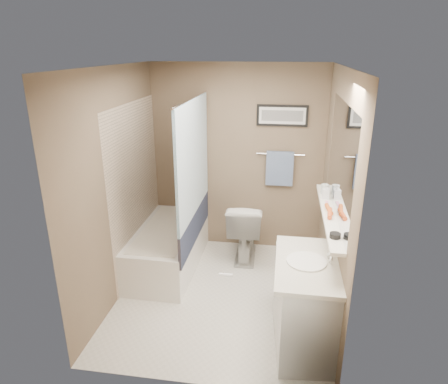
# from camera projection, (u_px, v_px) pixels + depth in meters

# --- Properties ---
(ground) EXTENTS (2.50, 2.50, 0.00)m
(ground) POSITION_uv_depth(u_px,v_px,m) (222.00, 295.00, 4.38)
(ground) COLOR silver
(ground) RESTS_ON ground
(ceiling) EXTENTS (2.20, 2.50, 0.04)m
(ceiling) POSITION_uv_depth(u_px,v_px,m) (221.00, 69.00, 3.57)
(ceiling) COLOR silver
(ceiling) RESTS_ON wall_back
(wall_back) EXTENTS (2.20, 0.04, 2.40)m
(wall_back) POSITION_uv_depth(u_px,v_px,m) (237.00, 160.00, 5.12)
(wall_back) COLOR brown
(wall_back) RESTS_ON ground
(wall_front) EXTENTS (2.20, 0.04, 2.40)m
(wall_front) POSITION_uv_depth(u_px,v_px,m) (194.00, 251.00, 2.83)
(wall_front) COLOR brown
(wall_front) RESTS_ON ground
(wall_left) EXTENTS (0.04, 2.50, 2.40)m
(wall_left) POSITION_uv_depth(u_px,v_px,m) (119.00, 187.00, 4.13)
(wall_left) COLOR brown
(wall_left) RESTS_ON ground
(wall_right) EXTENTS (0.04, 2.50, 2.40)m
(wall_right) POSITION_uv_depth(u_px,v_px,m) (333.00, 198.00, 3.82)
(wall_right) COLOR brown
(wall_right) RESTS_ON ground
(tile_surround) EXTENTS (0.02, 1.55, 2.00)m
(tile_surround) POSITION_uv_depth(u_px,v_px,m) (136.00, 189.00, 4.66)
(tile_surround) COLOR #C6AE95
(tile_surround) RESTS_ON wall_left
(curtain_rod) EXTENTS (0.02, 1.55, 0.02)m
(curtain_rod) POSITION_uv_depth(u_px,v_px,m) (192.00, 99.00, 4.20)
(curtain_rod) COLOR silver
(curtain_rod) RESTS_ON wall_left
(curtain_upper) EXTENTS (0.03, 1.45, 1.28)m
(curtain_upper) POSITION_uv_depth(u_px,v_px,m) (193.00, 158.00, 4.43)
(curtain_upper) COLOR white
(curtain_upper) RESTS_ON curtain_rod
(curtain_lower) EXTENTS (0.03, 1.45, 0.36)m
(curtain_lower) POSITION_uv_depth(u_px,v_px,m) (195.00, 226.00, 4.71)
(curtain_lower) COLOR #272E48
(curtain_lower) RESTS_ON curtain_rod
(mirror) EXTENTS (0.02, 1.60, 1.00)m
(mirror) POSITION_uv_depth(u_px,v_px,m) (340.00, 160.00, 3.53)
(mirror) COLOR silver
(mirror) RESTS_ON wall_right
(shelf) EXTENTS (0.12, 1.60, 0.03)m
(shelf) POSITION_uv_depth(u_px,v_px,m) (329.00, 214.00, 3.72)
(shelf) COLOR silver
(shelf) RESTS_ON wall_right
(towel_bar) EXTENTS (0.60, 0.02, 0.02)m
(towel_bar) POSITION_uv_depth(u_px,v_px,m) (280.00, 154.00, 4.99)
(towel_bar) COLOR silver
(towel_bar) RESTS_ON wall_back
(towel) EXTENTS (0.34, 0.05, 0.44)m
(towel) POSITION_uv_depth(u_px,v_px,m) (280.00, 169.00, 5.03)
(towel) COLOR #89A1C8
(towel) RESTS_ON towel_bar
(art_frame) EXTENTS (0.62, 0.02, 0.26)m
(art_frame) POSITION_uv_depth(u_px,v_px,m) (282.00, 116.00, 4.84)
(art_frame) COLOR black
(art_frame) RESTS_ON wall_back
(art_mat) EXTENTS (0.56, 0.00, 0.20)m
(art_mat) POSITION_uv_depth(u_px,v_px,m) (282.00, 116.00, 4.83)
(art_mat) COLOR white
(art_mat) RESTS_ON art_frame
(art_image) EXTENTS (0.50, 0.00, 0.13)m
(art_image) POSITION_uv_depth(u_px,v_px,m) (282.00, 116.00, 4.82)
(art_image) COLOR #595959
(art_image) RESTS_ON art_mat
(door) EXTENTS (0.80, 0.02, 2.00)m
(door) POSITION_uv_depth(u_px,v_px,m) (271.00, 283.00, 2.81)
(door) COLOR silver
(door) RESTS_ON wall_front
(door_handle) EXTENTS (0.10, 0.02, 0.02)m
(door_handle) POSITION_uv_depth(u_px,v_px,m) (226.00, 275.00, 2.91)
(door_handle) COLOR silver
(door_handle) RESTS_ON door
(bathtub) EXTENTS (0.71, 1.51, 0.50)m
(bathtub) POSITION_uv_depth(u_px,v_px,m) (168.00, 247.00, 4.89)
(bathtub) COLOR white
(bathtub) RESTS_ON ground
(tub_rim) EXTENTS (0.56, 1.36, 0.02)m
(tub_rim) POSITION_uv_depth(u_px,v_px,m) (167.00, 229.00, 4.80)
(tub_rim) COLOR white
(tub_rim) RESTS_ON bathtub
(toilet) EXTENTS (0.45, 0.76, 0.77)m
(toilet) POSITION_uv_depth(u_px,v_px,m) (245.00, 229.00, 5.06)
(toilet) COLOR silver
(toilet) RESTS_ON ground
(vanity) EXTENTS (0.58, 0.94, 0.80)m
(vanity) POSITION_uv_depth(u_px,v_px,m) (305.00, 306.00, 3.54)
(vanity) COLOR silver
(vanity) RESTS_ON ground
(countertop) EXTENTS (0.54, 0.96, 0.04)m
(countertop) POSITION_uv_depth(u_px,v_px,m) (307.00, 264.00, 3.40)
(countertop) COLOR beige
(countertop) RESTS_ON vanity
(sink_basin) EXTENTS (0.34, 0.34, 0.01)m
(sink_basin) POSITION_uv_depth(u_px,v_px,m) (306.00, 261.00, 3.39)
(sink_basin) COLOR white
(sink_basin) RESTS_ON countertop
(faucet_spout) EXTENTS (0.02, 0.02, 0.10)m
(faucet_spout) POSITION_uv_depth(u_px,v_px,m) (331.00, 259.00, 3.35)
(faucet_spout) COLOR white
(faucet_spout) RESTS_ON countertop
(faucet_knob) EXTENTS (0.05, 0.05, 0.05)m
(faucet_knob) POSITION_uv_depth(u_px,v_px,m) (330.00, 255.00, 3.45)
(faucet_knob) COLOR silver
(faucet_knob) RESTS_ON countertop
(candle_bowl_near) EXTENTS (0.09, 0.09, 0.04)m
(candle_bowl_near) POSITION_uv_depth(u_px,v_px,m) (335.00, 236.00, 3.21)
(candle_bowl_near) COLOR black
(candle_bowl_near) RESTS_ON shelf
(hair_brush_front) EXTENTS (0.06, 0.22, 0.04)m
(hair_brush_front) POSITION_uv_depth(u_px,v_px,m) (330.00, 213.00, 3.63)
(hair_brush_front) COLOR #CD4B1D
(hair_brush_front) RESTS_ON shelf
(hair_brush_back) EXTENTS (0.06, 0.22, 0.04)m
(hair_brush_back) POSITION_uv_depth(u_px,v_px,m) (329.00, 209.00, 3.73)
(hair_brush_back) COLOR #C1521B
(hair_brush_back) RESTS_ON shelf
(pink_comb) EXTENTS (0.04, 0.16, 0.01)m
(pink_comb) POSITION_uv_depth(u_px,v_px,m) (327.00, 204.00, 3.90)
(pink_comb) COLOR pink
(pink_comb) RESTS_ON shelf
(glass_jar) EXTENTS (0.08, 0.08, 0.10)m
(glass_jar) POSITION_uv_depth(u_px,v_px,m) (325.00, 189.00, 4.17)
(glass_jar) COLOR silver
(glass_jar) RESTS_ON shelf
(soap_bottle) EXTENTS (0.07, 0.07, 0.15)m
(soap_bottle) POSITION_uv_depth(u_px,v_px,m) (326.00, 191.00, 4.03)
(soap_bottle) COLOR #999999
(soap_bottle) RESTS_ON shelf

